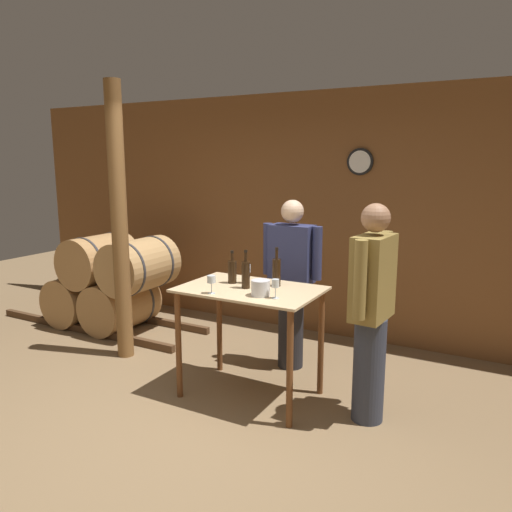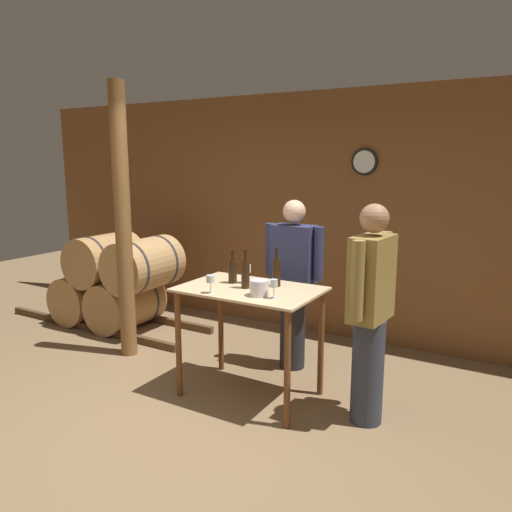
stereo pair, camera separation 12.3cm
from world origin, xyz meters
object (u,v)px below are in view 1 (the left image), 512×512
at_px(wine_glass_near_center, 246,269).
at_px(person_host, 291,281).
at_px(wooden_post, 119,224).
at_px(wine_glass_near_left, 211,280).
at_px(wine_bottle_left, 246,274).
at_px(wine_glass_near_right, 276,284).
at_px(wine_bottle_far_left, 232,271).
at_px(person_visitor_with_scarf, 372,309).
at_px(wine_bottle_center, 276,271).
at_px(ice_bucket, 261,288).

xyz_separation_m(wine_glass_near_center, person_host, (0.15, 0.58, -0.21)).
relative_size(wooden_post, wine_glass_near_left, 18.62).
xyz_separation_m(wine_bottle_left, person_host, (0.07, 0.73, -0.21)).
relative_size(wooden_post, wine_glass_near_right, 18.19).
height_order(wine_bottle_far_left, wine_glass_near_right, wine_bottle_far_left).
height_order(wine_glass_near_center, person_visitor_with_scarf, person_visitor_with_scarf).
relative_size(wine_bottle_left, person_visitor_with_scarf, 0.19).
bearing_deg(wine_bottle_left, wine_glass_near_center, 117.72).
xyz_separation_m(wine_glass_near_left, person_visitor_with_scarf, (1.17, 0.37, -0.17)).
relative_size(wooden_post, wine_bottle_center, 8.31).
distance_m(wine_glass_near_right, person_visitor_with_scarf, 0.73).
bearing_deg(wine_bottle_far_left, wine_glass_near_left, -84.79).
bearing_deg(person_host, person_visitor_with_scarf, -34.06).
bearing_deg(ice_bucket, person_host, 99.09).
xyz_separation_m(wooden_post, wine_glass_near_right, (1.86, -0.33, -0.31)).
xyz_separation_m(wine_bottle_left, person_visitor_with_scarf, (1.01, 0.10, -0.18)).
relative_size(wine_bottle_center, wine_glass_near_center, 2.01).
bearing_deg(person_host, wine_bottle_far_left, -112.16).
height_order(wine_glass_near_center, wine_glass_near_right, wine_glass_near_center).
bearing_deg(wooden_post, wine_glass_near_right, -10.00).
bearing_deg(wine_glass_near_right, wooden_post, 170.00).
distance_m(wine_bottle_left, person_visitor_with_scarf, 1.03).
height_order(person_host, person_visitor_with_scarf, person_visitor_with_scarf).
relative_size(wooden_post, person_visitor_with_scarf, 1.62).
height_order(wooden_post, wine_glass_near_right, wooden_post).
relative_size(wine_bottle_left, person_host, 0.20).
distance_m(wine_bottle_left, wine_bottle_center, 0.26).
distance_m(wooden_post, wine_glass_near_center, 1.47).
xyz_separation_m(wooden_post, wine_glass_near_left, (1.36, -0.44, -0.31)).
height_order(wine_glass_near_left, person_host, person_host).
xyz_separation_m(wine_bottle_center, wine_glass_near_left, (-0.34, -0.46, -0.02)).
height_order(wine_bottle_far_left, wine_bottle_left, wine_bottle_left).
height_order(wine_bottle_left, wine_bottle_center, wine_bottle_center).
bearing_deg(person_visitor_with_scarf, wine_glass_near_left, -162.53).
relative_size(wine_glass_near_left, wine_glass_near_right, 0.98).
height_order(wooden_post, person_visitor_with_scarf, wooden_post).
xyz_separation_m(wine_bottle_far_left, ice_bucket, (0.40, -0.24, -0.04)).
distance_m(wine_bottle_left, wine_glass_near_right, 0.38).
bearing_deg(wine_glass_near_left, wooden_post, 161.94).
xyz_separation_m(wooden_post, wine_bottle_far_left, (1.33, -0.08, -0.31)).
bearing_deg(wine_bottle_center, person_visitor_with_scarf, -6.06).
relative_size(wine_glass_near_right, person_visitor_with_scarf, 0.09).
bearing_deg(ice_bucket, wine_glass_near_left, -160.84).
height_order(wooden_post, wine_glass_near_center, wooden_post).
bearing_deg(wooden_post, person_host, 19.41).
relative_size(wine_glass_near_center, person_visitor_with_scarf, 0.10).
distance_m(wine_glass_near_center, person_visitor_with_scarf, 1.11).
relative_size(wine_bottle_center, person_visitor_with_scarf, 0.20).
height_order(wooden_post, wine_glass_near_left, wooden_post).
relative_size(wine_bottle_center, wine_glass_near_left, 2.24).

